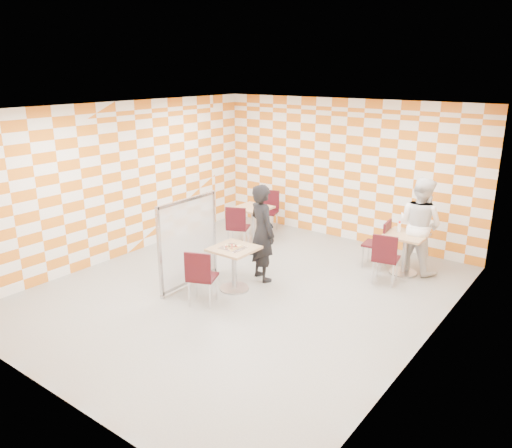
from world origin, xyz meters
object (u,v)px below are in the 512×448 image
(chair_second_front, at_px, (385,255))
(soda_bottle, at_px, (418,229))
(chair_empty_far, at_px, (269,207))
(main_table, at_px, (234,261))
(sport_bottle, at_px, (399,227))
(chair_main_front, at_px, (200,274))
(man_white, at_px, (420,225))
(chair_second_side, at_px, (381,240))
(second_table, at_px, (405,247))
(man_dark, at_px, (262,233))
(partition, at_px, (188,242))
(empty_table, at_px, (253,218))
(chair_empty_near, at_px, (237,224))

(chair_second_front, distance_m, soda_bottle, 0.88)
(chair_empty_far, height_order, soda_bottle, soda_bottle)
(main_table, relative_size, chair_second_front, 0.81)
(sport_bottle, distance_m, soda_bottle, 0.34)
(chair_main_front, xyz_separation_m, man_white, (2.20, 3.45, 0.34))
(main_table, xyz_separation_m, chair_second_side, (1.57, 2.36, 0.04))
(second_table, bearing_deg, man_dark, -137.92)
(chair_second_side, height_order, man_dark, man_dark)
(chair_second_front, distance_m, partition, 3.35)
(main_table, height_order, man_dark, man_dark)
(empty_table, bearing_deg, chair_second_side, 3.11)
(main_table, distance_m, chair_main_front, 0.79)
(chair_main_front, xyz_separation_m, chair_empty_far, (-1.38, 3.79, 0.00))
(man_white, bearing_deg, man_dark, 60.76)
(chair_empty_far, height_order, partition, partition)
(main_table, bearing_deg, sport_bottle, 52.56)
(sport_bottle, bearing_deg, man_dark, -134.33)
(empty_table, distance_m, man_white, 3.48)
(man_white, bearing_deg, empty_table, 23.83)
(chair_main_front, relative_size, soda_bottle, 4.02)
(man_white, bearing_deg, chair_second_side, 42.72)
(empty_table, bearing_deg, chair_empty_far, 100.01)
(chair_second_side, relative_size, soda_bottle, 4.02)
(empty_table, xyz_separation_m, chair_second_front, (3.21, -0.52, 0.04))
(chair_main_front, height_order, man_dark, man_dark)
(main_table, relative_size, partition, 0.48)
(main_table, bearing_deg, partition, -155.53)
(chair_main_front, xyz_separation_m, chair_second_side, (1.60, 3.15, 0.00))
(chair_empty_near, distance_m, man_white, 3.54)
(sport_bottle, bearing_deg, second_table, -21.28)
(empty_table, relative_size, man_white, 0.43)
(chair_second_front, bearing_deg, main_table, -139.13)
(man_dark, bearing_deg, chair_main_front, 108.59)
(soda_bottle, bearing_deg, main_table, -131.87)
(empty_table, relative_size, man_dark, 0.44)
(chair_main_front, height_order, partition, partition)
(partition, height_order, man_white, man_white)
(chair_second_side, distance_m, man_dark, 2.28)
(chair_empty_far, relative_size, man_dark, 0.54)
(partition, distance_m, man_white, 4.15)
(main_table, distance_m, chair_empty_near, 1.95)
(empty_table, bearing_deg, chair_main_front, -67.58)
(sport_bottle, bearing_deg, chair_empty_near, -163.66)
(second_table, bearing_deg, chair_second_side, -177.59)
(soda_bottle, bearing_deg, man_dark, -139.02)
(chair_empty_near, xyz_separation_m, sport_bottle, (3.05, 0.89, 0.29))
(chair_second_front, bearing_deg, sport_bottle, 95.74)
(empty_table, bearing_deg, chair_second_front, -9.21)
(soda_bottle, bearing_deg, partition, -136.36)
(main_table, height_order, chair_empty_near, chair_empty_near)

